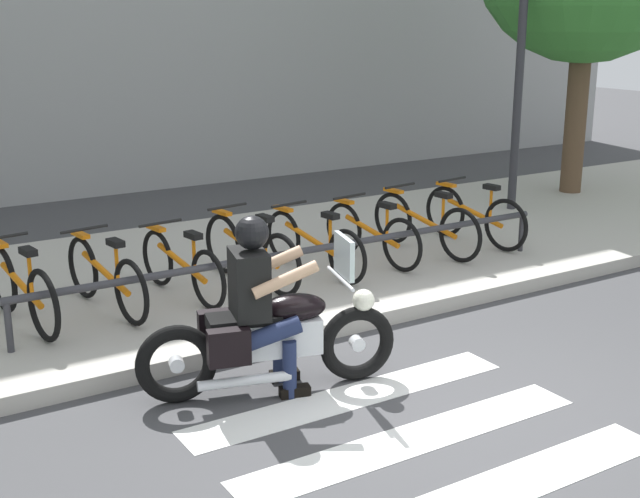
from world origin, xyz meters
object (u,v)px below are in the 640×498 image
object	(u,v)px
bicycle_0	(22,289)
bicycle_7	(474,216)
bicycle_5	(372,234)
bike_rack	(310,252)
motorcycle	(271,336)
bicycle_2	(182,265)
bicycle_3	(251,252)
street_lamp	(521,42)
bicycle_6	(425,224)
bicycle_4	(314,243)
bicycle_1	(106,276)
rider	(260,293)

from	to	relation	value
bicycle_0	bicycle_7	distance (m)	5.39
bicycle_7	bicycle_5	bearing A→B (deg)	179.97
bicycle_7	bike_rack	world-z (taller)	bicycle_7
motorcycle	bicycle_7	size ratio (longest dim) A/B	1.29
bicycle_2	bicycle_3	bearing A→B (deg)	-0.08
bicycle_0	bicycle_3	size ratio (longest dim) A/B	0.95
bicycle_3	street_lamp	distance (m)	5.39
bicycle_7	bicycle_3	bearing A→B (deg)	180.00
bicycle_2	bicycle_6	world-z (taller)	bicycle_6
bicycle_3	bicycle_7	xyz separation A→B (m)	(3.08, -0.00, -0.01)
bicycle_4	bicycle_6	distance (m)	1.54
bicycle_5	bicycle_3	bearing A→B (deg)	-179.97
bicycle_0	bicycle_1	xyz separation A→B (m)	(0.77, 0.00, -0.01)
bicycle_0	bicycle_3	bearing A→B (deg)	0.00
bicycle_6	bike_rack	bearing A→B (deg)	-163.94
bicycle_1	bicycle_6	xyz separation A→B (m)	(3.85, 0.00, 0.01)
bicycle_6	rider	bearing A→B (deg)	-147.92
bicycle_0	street_lamp	size ratio (longest dim) A/B	0.39
bicycle_2	street_lamp	distance (m)	6.10
rider	bicycle_6	world-z (taller)	rider
rider	bicycle_7	bearing A→B (deg)	26.93
bicycle_1	street_lamp	size ratio (longest dim) A/B	0.39
rider	bicycle_7	distance (m)	4.58
motorcycle	bicycle_1	distance (m)	2.18
bicycle_5	bicycle_0	bearing A→B (deg)	-179.99
rider	street_lamp	world-z (taller)	street_lamp
bicycle_0	bicycle_6	size ratio (longest dim) A/B	0.94
rider	bicycle_0	distance (m)	2.47
bicycle_1	bicycle_0	bearing A→B (deg)	-179.95
bicycle_5	bicycle_6	xyz separation A→B (m)	(0.77, -0.00, 0.01)
bicycle_0	street_lamp	xyz separation A→B (m)	(7.18, 1.16, 2.00)
rider	bicycle_0	world-z (taller)	rider
motorcycle	bicycle_6	size ratio (longest dim) A/B	1.20
bicycle_1	rider	bearing A→B (deg)	-75.09
rider	bike_rack	distance (m)	2.06
bicycle_4	bicycle_2	bearing A→B (deg)	-179.98
bicycle_6	bike_rack	distance (m)	2.01
bicycle_2	bicycle_5	xyz separation A→B (m)	(2.31, -0.00, 0.01)
bicycle_1	bicycle_6	world-z (taller)	bicycle_6
bicycle_3	bicycle_4	world-z (taller)	bicycle_3
bicycle_3	bicycle_6	bearing A→B (deg)	0.01
motorcycle	bicycle_4	bearing A→B (deg)	51.16
bicycle_6	bike_rack	xyz separation A→B (m)	(-1.93, -0.55, 0.08)
motorcycle	bicycle_6	xyz separation A→B (m)	(3.23, 2.09, 0.04)
motorcycle	bicycle_2	xyz separation A→B (m)	(0.15, 2.09, 0.02)
bicycle_0	bike_rack	world-z (taller)	bicycle_0
bicycle_3	bicycle_6	size ratio (longest dim) A/B	0.99
bicycle_2	bicycle_4	xyz separation A→B (m)	(1.54, 0.00, 0.00)
motorcycle	bicycle_0	size ratio (longest dim) A/B	1.27
bicycle_2	street_lamp	bearing A→B (deg)	11.67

